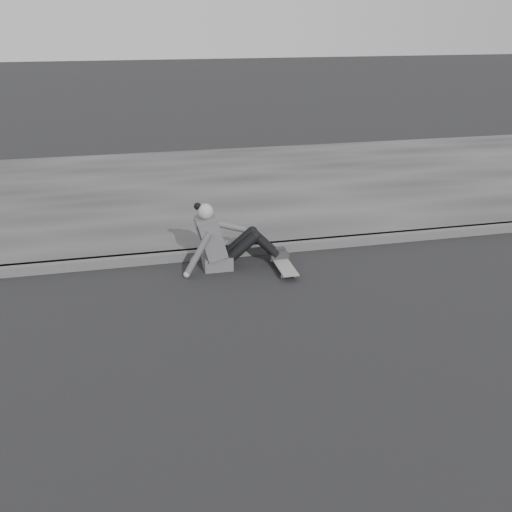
{
  "coord_description": "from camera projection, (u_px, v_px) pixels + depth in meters",
  "views": [
    {
      "loc": [
        -1.42,
        -4.37,
        2.98
      ],
      "look_at": [
        -0.1,
        1.34,
        0.5
      ],
      "focal_mm": 40.0,
      "sensor_mm": 36.0,
      "label": 1
    }
  ],
  "objects": [
    {
      "name": "skateboard",
      "position": [
        283.0,
        264.0,
        7.21
      ],
      "size": [
        0.2,
        0.78,
        0.09
      ],
      "color": "#979792",
      "rests_on": "ground"
    },
    {
      "name": "curb",
      "position": [
        242.0,
        250.0,
        7.67
      ],
      "size": [
        24.0,
        0.16,
        0.12
      ],
      "primitive_type": "cube",
      "color": "#464646",
      "rests_on": "ground"
    },
    {
      "name": "seated_woman",
      "position": [
        222.0,
        241.0,
        7.17
      ],
      "size": [
        1.38,
        0.46,
        0.88
      ],
      "color": "#48484A",
      "rests_on": "ground"
    },
    {
      "name": "sidewalk",
      "position": [
        209.0,
        189.0,
        10.38
      ],
      "size": [
        24.0,
        6.0,
        0.12
      ],
      "primitive_type": "cube",
      "color": "#363636",
      "rests_on": "ground"
    },
    {
      "name": "ground",
      "position": [
        298.0,
        357.0,
        5.38
      ],
      "size": [
        80.0,
        80.0,
        0.0
      ],
      "primitive_type": "plane",
      "color": "black",
      "rests_on": "ground"
    }
  ]
}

